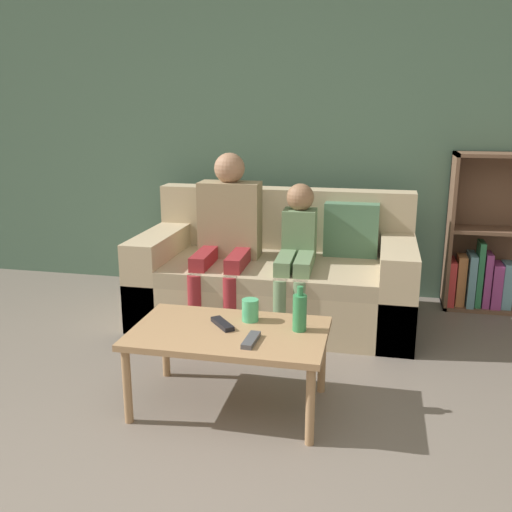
% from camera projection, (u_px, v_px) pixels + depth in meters
% --- Properties ---
extents(wall_back, '(12.00, 0.06, 2.60)m').
position_uv_depth(wall_back, '(300.00, 120.00, 4.22)').
color(wall_back, '#4C6B56').
rests_on(wall_back, ground_plane).
extents(couch, '(1.80, 0.91, 0.84)m').
position_uv_depth(couch, '(277.00, 278.00, 3.84)').
color(couch, tan).
rests_on(couch, ground_plane).
extents(bookshelf, '(0.78, 0.28, 1.10)m').
position_uv_depth(bookshelf, '(496.00, 248.00, 4.00)').
color(bookshelf, brown).
rests_on(bookshelf, ground_plane).
extents(coffee_table, '(0.91, 0.56, 0.39)m').
position_uv_depth(coffee_table, '(229.00, 338.00, 2.68)').
color(coffee_table, '#A87F56').
rests_on(coffee_table, ground_plane).
extents(person_adult, '(0.41, 0.63, 1.11)m').
position_uv_depth(person_adult, '(227.00, 226.00, 3.74)').
color(person_adult, maroon).
rests_on(person_adult, ground_plane).
extents(person_child, '(0.23, 0.63, 0.92)m').
position_uv_depth(person_child, '(297.00, 249.00, 3.62)').
color(person_child, '#66845B').
rests_on(person_child, ground_plane).
extents(cup_near, '(0.08, 0.08, 0.11)m').
position_uv_depth(cup_near, '(250.00, 310.00, 2.77)').
color(cup_near, '#4CB77A').
rests_on(cup_near, coffee_table).
extents(tv_remote_0, '(0.06, 0.17, 0.02)m').
position_uv_depth(tv_remote_0, '(251.00, 340.00, 2.53)').
color(tv_remote_0, '#47474C').
rests_on(tv_remote_0, coffee_table).
extents(tv_remote_1, '(0.15, 0.16, 0.02)m').
position_uv_depth(tv_remote_1, '(222.00, 324.00, 2.71)').
color(tv_remote_1, black).
rests_on(tv_remote_1, coffee_table).
extents(bottle, '(0.07, 0.07, 0.22)m').
position_uv_depth(bottle, '(300.00, 312.00, 2.64)').
color(bottle, '#33844C').
rests_on(bottle, coffee_table).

